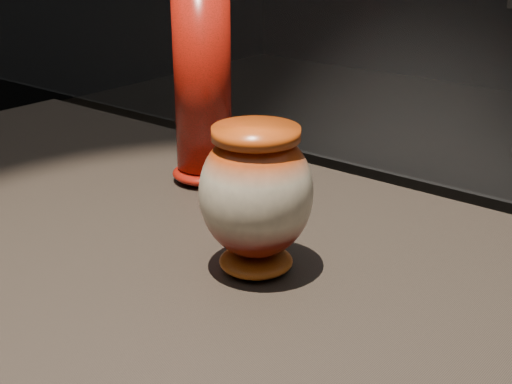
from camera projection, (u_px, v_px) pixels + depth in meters
main_vase at (256, 195)px, 0.89m from camera, size 0.17×0.17×0.19m
tall_vase at (203, 82)px, 1.18m from camera, size 0.14×0.14×0.36m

